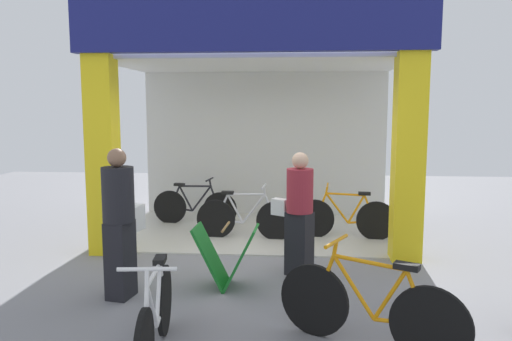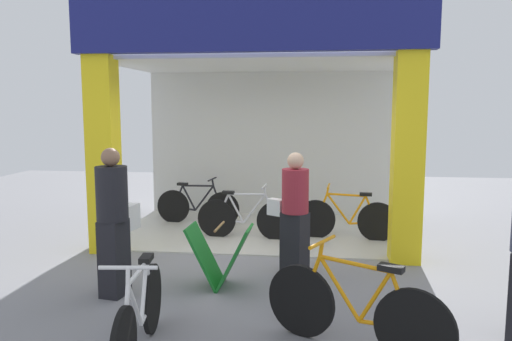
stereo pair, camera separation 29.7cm
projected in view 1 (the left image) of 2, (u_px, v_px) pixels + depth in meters
The scene contains 10 objects.
ground_plane at pixel (252, 256), 7.10m from camera, with size 17.39×17.39×0.00m, color gray.
shop_facade at pixel (259, 118), 8.21m from camera, with size 4.89×3.14×3.70m.
bicycle_inside_0 at pixel (194, 206), 8.93m from camera, with size 1.56×0.43×0.86m.
bicycle_inside_1 at pixel (245, 218), 7.97m from camera, with size 1.61×0.44×0.89m.
bicycle_inside_2 at pixel (346, 218), 7.97m from camera, with size 1.61×0.44×0.89m.
bicycle_parked_0 at pixel (156, 318), 4.14m from camera, with size 0.46×1.66×0.91m.
bicycle_parked_1 at pixel (369, 308), 4.32m from camera, with size 1.55×0.84×0.95m.
sandwich_board_sign at pixel (226, 257), 5.83m from camera, with size 0.77×0.48×0.75m.
pedestrian_0 at pixel (120, 221), 5.48m from camera, with size 0.40×0.67×1.68m.
pedestrian_1 at pixel (299, 213), 6.21m from camera, with size 0.60×0.49×1.57m.
Camera 1 is at (0.61, -6.86, 2.13)m, focal length 34.66 mm.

